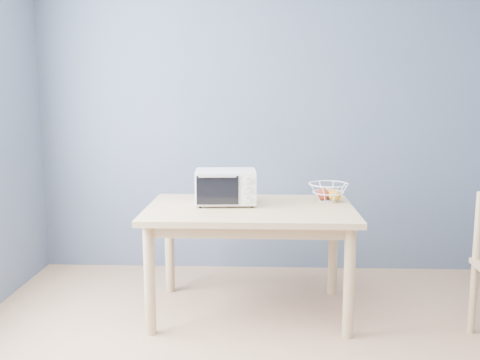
{
  "coord_description": "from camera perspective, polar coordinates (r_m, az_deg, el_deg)",
  "views": [
    {
      "loc": [
        -0.11,
        -2.27,
        1.51
      ],
      "look_at": [
        -0.25,
        1.29,
        0.93
      ],
      "focal_mm": 40.0,
      "sensor_mm": 36.0,
      "label": 1
    }
  ],
  "objects": [
    {
      "name": "dining_table",
      "position": [
        3.64,
        1.07,
        -4.44
      ],
      "size": [
        1.4,
        0.9,
        0.75
      ],
      "color": "tan",
      "rests_on": "ground"
    },
    {
      "name": "toaster_oven",
      "position": [
        3.67,
        -1.78,
        -0.69
      ],
      "size": [
        0.43,
        0.33,
        0.24
      ],
      "rotation": [
        0.0,
        0.0,
        0.06
      ],
      "color": "silver",
      "rests_on": "dining_table"
    },
    {
      "name": "fruit_basket",
      "position": [
        3.84,
        9.39,
        -1.28
      ],
      "size": [
        0.37,
        0.37,
        0.13
      ],
      "rotation": [
        0.0,
        0.0,
        -0.41
      ],
      "color": "white",
      "rests_on": "dining_table"
    },
    {
      "name": "room",
      "position": [
        2.28,
        5.09,
        3.91
      ],
      "size": [
        4.01,
        4.51,
        2.61
      ],
      "color": "tan",
      "rests_on": "ground"
    }
  ]
}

